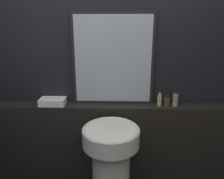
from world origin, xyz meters
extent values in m
cube|color=black|center=(0.00, 1.46, 1.25)|extent=(8.00, 0.06, 2.50)
cube|color=black|center=(0.00, 1.35, 0.49)|extent=(2.40, 0.16, 0.97)
cylinder|color=silver|center=(0.02, 0.99, 0.85)|extent=(0.45, 0.45, 0.13)
torus|color=silver|center=(0.02, 0.99, 0.91)|extent=(0.43, 0.43, 0.02)
cube|color=black|center=(0.02, 1.41, 1.38)|extent=(0.73, 0.03, 0.82)
cube|color=#B2BCC6|center=(0.02, 1.40, 1.38)|extent=(0.68, 0.02, 0.77)
cube|color=white|center=(-0.53, 1.35, 1.00)|extent=(0.23, 0.14, 0.06)
cylinder|color=#C6B284|center=(0.44, 1.35, 1.02)|extent=(0.04, 0.04, 0.10)
cylinder|color=tan|center=(0.44, 1.35, 1.08)|extent=(0.03, 0.03, 0.02)
cylinder|color=#4C3823|center=(0.51, 1.35, 1.02)|extent=(0.05, 0.05, 0.09)
cylinder|color=black|center=(0.51, 1.35, 1.07)|extent=(0.04, 0.04, 0.02)
cylinder|color=gray|center=(0.59, 1.35, 1.03)|extent=(0.05, 0.05, 0.12)
cylinder|color=black|center=(0.59, 1.35, 1.11)|extent=(0.04, 0.04, 0.03)
camera|label=1|loc=(0.07, -0.53, 1.69)|focal=35.00mm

